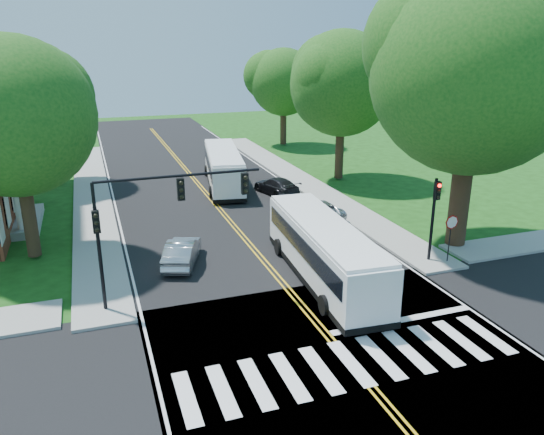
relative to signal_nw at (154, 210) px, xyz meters
name	(u,v)px	position (x,y,z in m)	size (l,w,h in m)	color
ground	(345,356)	(5.86, -6.43, -4.38)	(140.00, 140.00, 0.00)	#173F0F
road	(224,214)	(5.86, 11.57, -4.37)	(14.00, 96.00, 0.01)	black
cross_road	(345,356)	(5.86, -6.43, -4.37)	(60.00, 12.00, 0.01)	black
center_line	(210,198)	(5.86, 15.57, -4.36)	(0.36, 70.00, 0.01)	gold
edge_line_w	(116,207)	(-0.94, 15.57, -4.36)	(0.12, 70.00, 0.01)	silver
edge_line_e	(295,190)	(12.66, 15.57, -4.36)	(0.12, 70.00, 0.01)	silver
crosswalk	(351,363)	(5.86, -6.93, -4.36)	(12.60, 3.00, 0.01)	silver
stop_bar	(402,320)	(9.36, -4.83, -4.36)	(6.60, 0.40, 0.01)	silver
sidewalk_nw	(92,197)	(-2.44, 18.57, -4.30)	(2.60, 40.00, 0.15)	gray
sidewalk_ne	(299,179)	(14.16, 18.57, -4.30)	(2.60, 40.00, 0.15)	gray
tree_ne_big	(475,71)	(16.86, 1.57, 5.24)	(10.80, 10.80, 14.91)	#331F14
tree_west_near	(14,117)	(-5.64, 7.57, 3.15)	(8.00, 8.00, 11.40)	#331F14
tree_west_far	(44,97)	(-5.14, 23.57, 2.62)	(7.60, 7.60, 10.67)	#331F14
tree_east_mid	(342,84)	(17.36, 17.57, 3.48)	(8.40, 8.40, 11.93)	#331F14
tree_east_far	(284,82)	(18.36, 33.57, 2.48)	(7.20, 7.20, 10.34)	#331F14
signal_nw	(154,210)	(0.00, 0.00, 0.00)	(7.15, 0.46, 5.66)	black
signal_ne	(434,209)	(14.06, 0.01, -1.41)	(0.30, 0.46, 4.40)	black
stop_sign	(451,227)	(14.86, -0.45, -2.35)	(0.76, 0.08, 2.53)	black
bus_lead	(324,250)	(7.88, -0.05, -2.85)	(3.22, 11.23, 2.87)	white
bus_follow	(223,167)	(7.72, 18.79, -2.85)	(4.26, 11.36, 2.87)	white
hatchback	(182,252)	(1.71, 4.09, -3.69)	(1.44, 4.12, 1.36)	#A3A6AA
suv	(318,209)	(11.52, 8.74, -3.78)	(1.95, 4.22, 1.17)	#BBBDC3
dark_sedan	(276,186)	(10.88, 15.06, -3.73)	(1.78, 4.39, 1.27)	black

